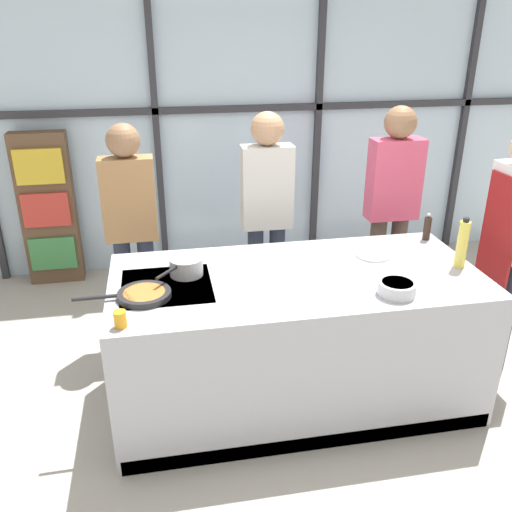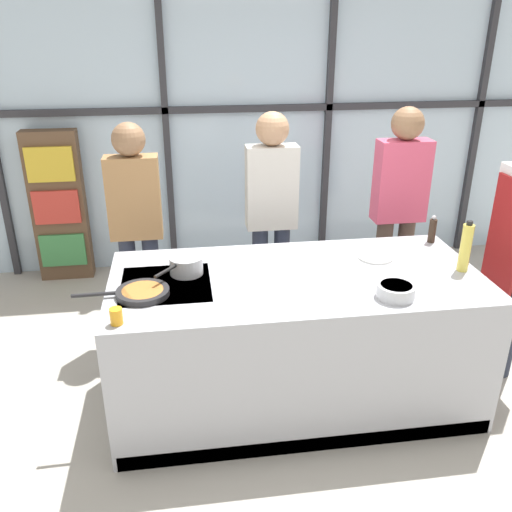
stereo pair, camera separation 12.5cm
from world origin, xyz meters
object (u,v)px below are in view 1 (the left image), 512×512
at_px(spectator_far_left, 131,220).
at_px(white_plate, 373,255).
at_px(saucepan, 186,266).
at_px(juice_glass_near, 120,319).
at_px(chef, 510,237).
at_px(frying_pan, 143,294).
at_px(spectator_center_left, 267,208).
at_px(spectator_center_right, 392,201).
at_px(mixing_bowl, 397,288).
at_px(pepper_grinder, 427,227).
at_px(oil_bottle, 462,244).

relative_size(spectator_far_left, white_plate, 7.38).
height_order(saucepan, juice_glass_near, saucepan).
bearing_deg(saucepan, spectator_far_left, 113.06).
xyz_separation_m(spectator_far_left, juice_glass_near, (-0.02, -1.35, -0.04)).
xyz_separation_m(chef, frying_pan, (-2.41, -0.26, -0.07)).
height_order(spectator_center_left, juice_glass_near, spectator_center_left).
distance_m(spectator_center_left, saucepan, 1.04).
distance_m(spectator_center_right, mixing_bowl, 1.37).
xyz_separation_m(frying_pan, pepper_grinder, (1.95, 0.52, 0.07)).
height_order(spectator_center_right, saucepan, spectator_center_right).
height_order(spectator_center_left, pepper_grinder, spectator_center_left).
bearing_deg(oil_bottle, frying_pan, -178.35).
relative_size(spectator_center_right, white_plate, 7.66).
height_order(spectator_far_left, saucepan, spectator_far_left).
distance_m(chef, spectator_far_left, 2.62).
bearing_deg(frying_pan, chef, 6.05).
bearing_deg(white_plate, oil_bottle, -28.75).
xyz_separation_m(white_plate, mixing_bowl, (-0.07, -0.53, 0.03)).
bearing_deg(pepper_grinder, frying_pan, -165.10).
bearing_deg(juice_glass_near, oil_bottle, 9.80).
bearing_deg(pepper_grinder, spectator_center_right, 93.39).
bearing_deg(chef, juice_glass_near, 102.38).
xyz_separation_m(spectator_center_left, frying_pan, (-0.91, -1.05, -0.10)).
bearing_deg(white_plate, chef, -3.32).
xyz_separation_m(chef, white_plate, (-0.94, 0.05, -0.08)).
relative_size(mixing_bowl, oil_bottle, 0.66).
height_order(white_plate, mixing_bowl, mixing_bowl).
distance_m(pepper_grinder, juice_glass_near, 2.21).
bearing_deg(spectator_far_left, saucepan, 113.06).
relative_size(spectator_center_right, pepper_grinder, 8.87).
relative_size(spectator_center_right, oil_bottle, 5.36).
height_order(spectator_center_right, juice_glass_near, spectator_center_right).
bearing_deg(mixing_bowl, chef, 25.25).
distance_m(frying_pan, oil_bottle, 1.94).
bearing_deg(spectator_center_left, juice_glass_near, 52.83).
distance_m(white_plate, pepper_grinder, 0.52).
xyz_separation_m(spectator_center_left, juice_glass_near, (-1.02, -1.35, -0.07)).
xyz_separation_m(chef, spectator_far_left, (-2.50, 0.79, 0.00)).
relative_size(chef, spectator_center_left, 0.99).
xyz_separation_m(frying_pan, white_plate, (1.47, 0.31, -0.01)).
bearing_deg(mixing_bowl, frying_pan, 171.00).
xyz_separation_m(pepper_grinder, juice_glass_near, (-2.05, -0.81, -0.04)).
bearing_deg(oil_bottle, saucepan, 173.48).
distance_m(spectator_center_left, pepper_grinder, 1.16).
bearing_deg(chef, mixing_bowl, 115.25).
bearing_deg(juice_glass_near, spectator_far_left, 89.09).
distance_m(chef, juice_glass_near, 2.58).
relative_size(spectator_center_left, saucepan, 5.24).
xyz_separation_m(spectator_center_left, mixing_bowl, (0.48, -1.27, -0.08)).
relative_size(saucepan, mixing_bowl, 1.54).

